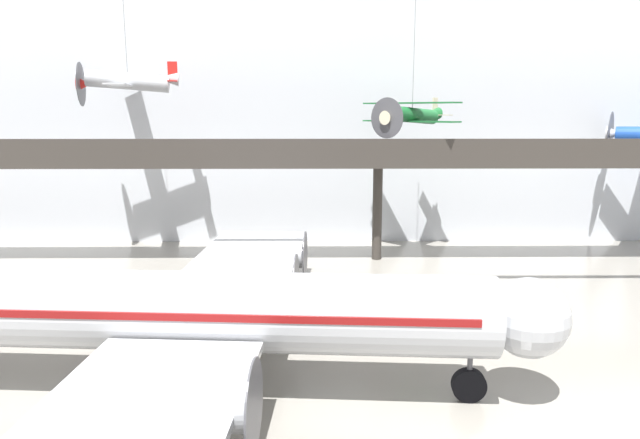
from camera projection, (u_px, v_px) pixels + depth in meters
hangar_back_wall at (370, 97)px, 47.10m from camera, size 140.00×3.00×23.85m
mezzanine_walkway at (380, 161)px, 39.79m from camera, size 110.00×3.20×8.94m
airliner_silver_main at (172, 312)px, 21.54m from camera, size 29.93×33.93×9.09m
suspended_plane_green_biplane at (412, 114)px, 40.20m from camera, size 6.50×6.53×9.59m
suspended_plane_silver_racer at (128, 82)px, 40.94m from camera, size 7.24×8.78×7.57m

